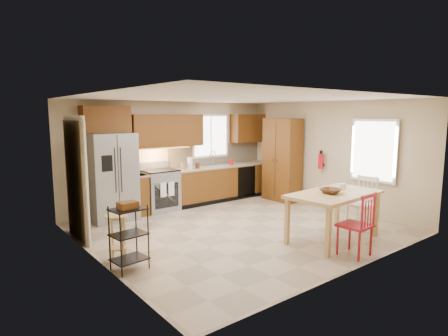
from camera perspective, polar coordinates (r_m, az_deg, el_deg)
floor at (r=7.38m, az=2.42°, el=-9.18°), size 5.50×5.50×0.00m
ceiling at (r=7.05m, az=2.54°, el=10.62°), size 5.50×5.00×0.02m
wall_back at (r=9.14m, az=-7.75°, el=2.14°), size 5.50×0.02×2.50m
wall_front at (r=5.47m, az=19.73°, el=-2.29°), size 5.50×0.02×2.50m
wall_left at (r=5.74m, az=-18.94°, el=-1.79°), size 0.02×5.00×2.50m
wall_right at (r=9.12m, az=15.76°, el=1.89°), size 0.02×5.00×2.50m
refrigerator at (r=8.12m, az=-16.76°, el=-1.31°), size 0.92×0.75×1.82m
range_stove at (r=8.72m, az=-9.73°, el=-3.45°), size 0.76×0.63×0.92m
base_cabinet_narrow at (r=8.50m, az=-13.05°, el=-3.92°), size 0.30×0.60×0.90m
base_cabinet_run at (r=9.72m, az=-0.17°, el=-2.19°), size 2.92×0.60×0.90m
dishwasher at (r=9.85m, az=3.44°, el=-2.07°), size 0.60×0.02×0.78m
backsplash at (r=9.84m, az=-1.19°, el=2.20°), size 2.92×0.03×0.55m
upper_over_fridge at (r=8.20m, az=-17.62°, el=7.10°), size 1.00×0.35×0.55m
upper_left_block at (r=8.82m, az=-8.65°, el=5.65°), size 1.80×0.35×0.75m
upper_right_block at (r=10.28m, az=3.65°, el=6.07°), size 1.00×0.35×0.75m
window_back at (r=9.69m, az=-2.08°, el=4.92°), size 1.12×0.04×1.12m
sink at (r=9.54m, az=-1.07°, el=0.10°), size 0.62×0.46×0.16m
undercab_glow at (r=8.68m, az=-10.24°, el=2.96°), size 1.60×0.30×0.01m
soap_bottle at (r=9.68m, az=1.08°, el=1.03°), size 0.09×0.09×0.19m
paper_towel at (r=8.99m, az=-5.22°, el=0.74°), size 0.12×0.12×0.28m
canister_steel at (r=8.90m, az=-6.30°, el=0.31°), size 0.11×0.11×0.18m
canister_wood at (r=9.09m, az=-4.05°, el=0.38°), size 0.10×0.10×0.14m
pantry at (r=9.66m, az=8.85°, el=1.24°), size 0.50×0.95×2.10m
fire_extinguisher at (r=9.13m, az=14.52°, el=1.00°), size 0.12×0.12×0.36m
window_right at (r=8.41m, az=21.84°, el=2.48°), size 0.04×1.02×1.32m
doorway at (r=7.02m, az=-21.74°, el=-1.83°), size 0.04×0.95×2.10m
dining_table at (r=6.89m, az=16.32°, el=-7.15°), size 1.77×1.07×0.83m
chair_red at (r=6.24m, az=19.33°, el=-8.07°), size 0.50×0.50×1.01m
chair_white at (r=7.67m, az=20.22°, el=-5.12°), size 0.50×0.50×1.01m
table_bowl at (r=6.71m, az=15.93°, el=-3.79°), size 0.37×0.37×0.09m
table_jar at (r=7.15m, az=17.53°, el=-2.86°), size 0.15×0.15×0.16m
bar_stool at (r=5.95m, az=-15.94°, el=-10.21°), size 0.37×0.37×0.71m
utility_cart at (r=5.54m, az=-14.29°, el=-10.27°), size 0.51×0.41×0.94m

